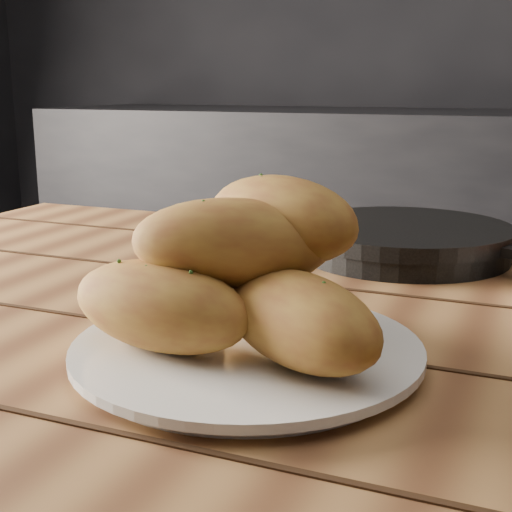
{
  "coord_description": "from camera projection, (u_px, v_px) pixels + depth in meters",
  "views": [
    {
      "loc": [
        0.23,
        -0.56,
        0.98
      ],
      "look_at": [
        0.0,
        -0.02,
        0.84
      ],
      "focal_mm": 50.0,
      "sensor_mm": 36.0,
      "label": 1
    }
  ],
  "objects": [
    {
      "name": "counter",
      "position": [
        464.0,
        257.0,
        2.24
      ],
      "size": [
        2.8,
        0.6,
        0.9
      ],
      "primitive_type": "cube",
      "color": "black",
      "rests_on": "ground"
    },
    {
      "name": "table",
      "position": [
        354.0,
        404.0,
        0.75
      ],
      "size": [
        1.53,
        0.93,
        0.75
      ],
      "color": "#9A6939",
      "rests_on": "ground"
    },
    {
      "name": "plate",
      "position": [
        247.0,
        352.0,
        0.61
      ],
      "size": [
        0.3,
        0.3,
        0.02
      ],
      "color": "white",
      "rests_on": "table"
    },
    {
      "name": "bread_rolls",
      "position": [
        246.0,
        274.0,
        0.6
      ],
      "size": [
        0.3,
        0.26,
        0.14
      ],
      "color": "#AA822F",
      "rests_on": "plate"
    },
    {
      "name": "skillet",
      "position": [
        405.0,
        240.0,
        0.98
      ],
      "size": [
        0.41,
        0.3,
        0.05
      ],
      "color": "black",
      "rests_on": "table"
    }
  ]
}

